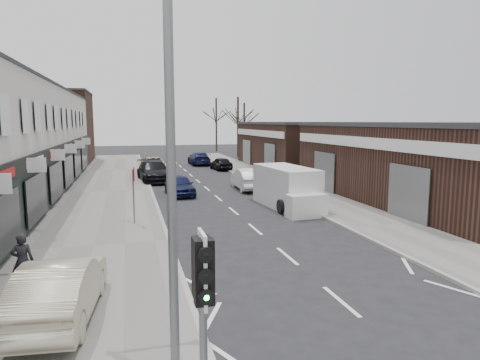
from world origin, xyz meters
TOP-DOWN VIEW (x-y plane):
  - ground at (0.00, 0.00)m, footprint 160.00×160.00m
  - pavement_left at (-6.75, 22.00)m, footprint 5.50×64.00m
  - pavement_right at (5.75, 22.00)m, footprint 3.50×64.00m
  - brick_block_far at (-13.50, 45.00)m, footprint 8.00×10.00m
  - right_unit_near at (12.50, 14.00)m, footprint 10.00×18.00m
  - right_unit_far at (12.50, 34.00)m, footprint 10.00×16.00m
  - tree_far_a at (9.00, 48.00)m, footprint 3.60×3.60m
  - tree_far_b at (11.50, 54.00)m, footprint 3.60×3.60m
  - tree_far_c at (8.50, 60.00)m, footprint 3.60×3.60m
  - traffic_light at (-4.40, -2.02)m, footprint 0.28×0.60m
  - street_lamp at (-4.53, -0.80)m, footprint 2.23×0.22m
  - warning_sign at (-5.16, 12.00)m, footprint 0.12×0.80m
  - white_van at (3.15, 14.24)m, footprint 2.44×5.95m
  - sedan_on_pavement at (-7.04, 2.62)m, footprint 1.93×4.50m
  - pedestrian at (-8.32, 4.77)m, footprint 0.60×0.41m
  - parked_car_left_a at (-2.20, 19.74)m, footprint 1.85×3.98m
  - parked_car_left_b at (-3.40, 26.78)m, footprint 2.83×5.80m
  - parked_car_left_c at (-3.05, 33.67)m, footprint 2.38×5.01m
  - parked_car_right_a at (2.73, 20.90)m, footprint 1.78×4.66m
  - parked_car_right_b at (3.50, 33.38)m, footprint 1.82×3.86m
  - parked_car_right_c at (2.20, 38.98)m, footprint 2.01×4.94m

SIDE VIEW (x-z plane):
  - ground at x=0.00m, z-range 0.00..0.00m
  - tree_far_a at x=9.00m, z-range -4.00..4.00m
  - tree_far_b at x=11.50m, z-range -3.75..3.75m
  - tree_far_c at x=8.50m, z-range -4.25..4.25m
  - pavement_left at x=-6.75m, z-range 0.00..0.12m
  - pavement_right at x=5.75m, z-range 0.00..0.12m
  - parked_car_right_b at x=3.50m, z-range 0.00..1.28m
  - parked_car_left_a at x=-2.20m, z-range 0.00..1.32m
  - parked_car_left_c at x=-3.05m, z-range 0.00..1.38m
  - parked_car_right_c at x=2.20m, z-range 0.00..1.43m
  - parked_car_right_a at x=2.73m, z-range 0.00..1.51m
  - parked_car_left_b at x=-3.40m, z-range 0.00..1.63m
  - sedan_on_pavement at x=-7.04m, z-range 0.12..1.56m
  - pedestrian at x=-8.32m, z-range 0.12..1.72m
  - white_van at x=3.15m, z-range -0.06..2.20m
  - warning_sign at x=-5.16m, z-range 0.85..3.55m
  - right_unit_near at x=12.50m, z-range 0.00..4.50m
  - right_unit_far at x=12.50m, z-range 0.00..4.50m
  - traffic_light at x=-4.40m, z-range 0.86..3.96m
  - brick_block_far at x=-13.50m, z-range 0.00..8.00m
  - street_lamp at x=-4.53m, z-range 0.62..8.62m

